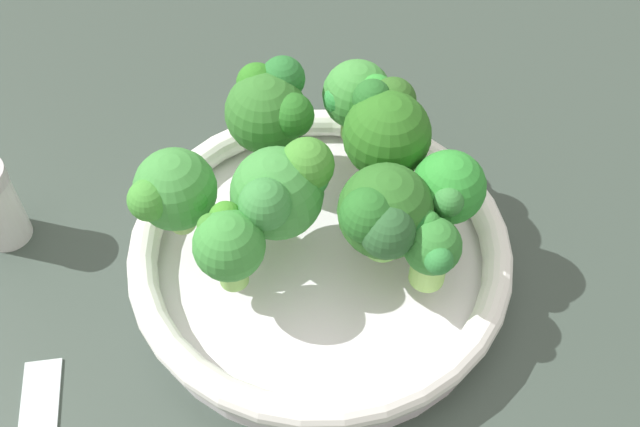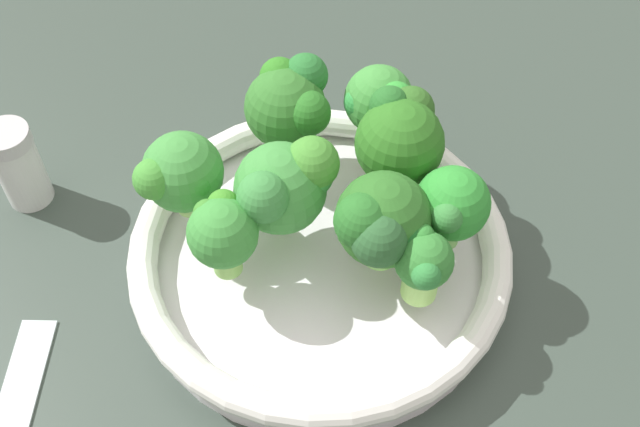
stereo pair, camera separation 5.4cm
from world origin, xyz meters
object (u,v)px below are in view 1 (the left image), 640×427
broccoli_floret_4 (174,192)px  broccoli_floret_8 (270,108)px  broccoli_floret_3 (359,97)px  broccoli_floret_7 (386,128)px  broccoli_floret_0 (282,190)px  broccoli_floret_1 (448,190)px  broccoli_floret_6 (228,244)px  broccoli_floret_5 (432,249)px  bowl (320,254)px  broccoli_floret_2 (385,216)px

broccoli_floret_4 → broccoli_floret_8: size_ratio=0.91×
broccoli_floret_3 → broccoli_floret_7: size_ratio=0.88×
broccoli_floret_0 → broccoli_floret_1: broccoli_floret_0 is taller
broccoli_floret_0 → broccoli_floret_6: broccoli_floret_0 is taller
broccoli_floret_3 → broccoli_floret_5: 14.61cm
bowl → broccoli_floret_6: (-4.93, -5.05, 6.06)cm
broccoli_floret_2 → broccoli_floret_8: 13.18cm
bowl → broccoli_floret_2: size_ratio=3.75×
broccoli_floret_4 → broccoli_floret_6: broccoli_floret_4 is taller
broccoli_floret_4 → broccoli_floret_5: broccoli_floret_4 is taller
broccoli_floret_1 → broccoli_floret_7: broccoli_floret_7 is taller
broccoli_floret_4 → broccoli_floret_5: size_ratio=1.20×
broccoli_floret_6 → broccoli_floret_8: bearing=95.6°
broccoli_floret_8 → broccoli_floret_3: bearing=28.2°
bowl → broccoli_floret_2: (4.65, -0.08, 6.48)cm
broccoli_floret_1 → broccoli_floret_7: 6.71cm
broccoli_floret_1 → broccoli_floret_5: (-0.11, -4.93, -0.60)cm
broccoli_floret_3 → broccoli_floret_8: size_ratio=0.92×
broccoli_floret_6 → broccoli_floret_7: 14.86cm
broccoli_floret_1 → broccoli_floret_5: size_ratio=1.16×
bowl → broccoli_floret_4: size_ratio=4.03×
broccoli_floret_5 → broccoli_floret_8: bearing=148.6°
broccoli_floret_8 → broccoli_floret_0: bearing=-65.6°
broccoli_floret_2 → broccoli_floret_5: 3.86cm
broccoli_floret_1 → broccoli_floret_2: size_ratio=0.90×
broccoli_floret_1 → broccoli_floret_3: 10.95cm
broccoli_floret_4 → broccoli_floret_7: (13.07, 9.45, 0.87)cm
bowl → broccoli_floret_4: broccoli_floret_4 is taller
broccoli_floret_5 → broccoli_floret_7: broccoli_floret_7 is taller
broccoli_floret_7 → broccoli_floret_0: bearing=-128.2°
bowl → broccoli_floret_8: 11.77cm
broccoli_floret_1 → broccoli_floret_4: 19.29cm
broccoli_floret_0 → broccoli_floret_8: size_ratio=1.01×
bowl → broccoli_floret_1: 10.96cm
bowl → broccoli_floret_1: (8.30, 3.65, 6.15)cm
broccoli_floret_0 → broccoli_floret_5: (11.05, -1.50, -0.79)cm
broccoli_floret_3 → broccoli_floret_2: bearing=-66.9°
broccoli_floret_5 → broccoli_floret_8: (-14.34, 8.76, 1.14)cm
broccoli_floret_6 → broccoli_floret_7: (7.83, 12.59, 0.97)cm
broccoli_floret_0 → broccoli_floret_5: bearing=-7.7°
broccoli_floret_6 → bowl: bearing=45.7°
broccoli_floret_1 → broccoli_floret_4: size_ratio=0.97×
broccoli_floret_5 → bowl: bearing=171.1°
broccoli_floret_0 → broccoli_floret_3: (2.86, 10.57, 0.12)cm
broccoli_floret_7 → broccoli_floret_1: bearing=-35.8°
bowl → broccoli_floret_6: 9.30cm
bowl → broccoli_floret_7: bearing=69.0°
broccoli_floret_3 → broccoli_floret_4: (-10.17, -12.70, -0.31)cm
bowl → broccoli_floret_6: size_ratio=4.33×
bowl → broccoli_floret_4: bearing=-169.4°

